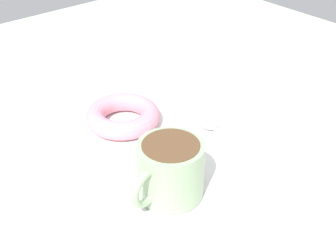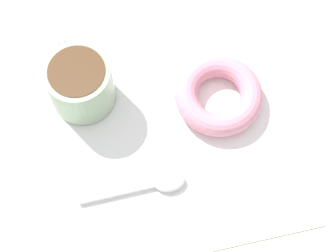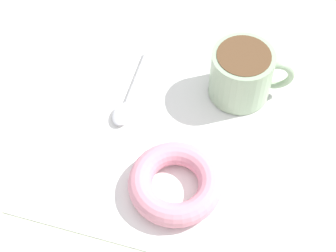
% 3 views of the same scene
% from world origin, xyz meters
% --- Properties ---
extents(ground_plane, '(1.20, 1.20, 0.02)m').
position_xyz_m(ground_plane, '(0.00, 0.00, -0.01)').
color(ground_plane, beige).
extents(napkin, '(0.31, 0.31, 0.00)m').
position_xyz_m(napkin, '(-0.01, 0.02, 0.00)').
color(napkin, white).
rests_on(napkin, ground_plane).
extents(coffee_cup, '(0.08, 0.11, 0.07)m').
position_xyz_m(coffee_cup, '(0.08, -0.05, 0.04)').
color(coffee_cup, '#9EB793').
rests_on(coffee_cup, napkin).
extents(donut, '(0.11, 0.11, 0.03)m').
position_xyz_m(donut, '(-0.08, -0.01, 0.02)').
color(donut, pink).
rests_on(donut, napkin).
extents(spoon, '(0.13, 0.02, 0.01)m').
position_xyz_m(spoon, '(0.01, 0.08, 0.01)').
color(spoon, silver).
rests_on(spoon, napkin).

